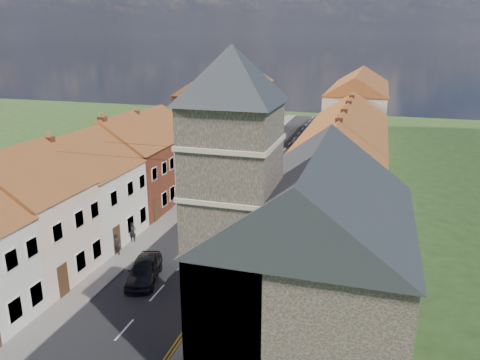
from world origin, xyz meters
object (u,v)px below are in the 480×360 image
Objects in this scene: car_distant at (275,132)px; car_distant_b at (300,140)px; church at (302,243)px; car_near at (144,270)px; car_far at (268,150)px; pedestrian_left_b at (133,232)px; car_mid at (212,204)px; pedestrian_right at (265,210)px; pedestrian_left at (117,244)px; lamppost at (186,174)px.

car_distant_b is (4.70, -4.63, -0.10)m from car_distant.
church reaches higher than car_near.
car_far is 30.24m from pedestrian_left_b.
pedestrian_right is at bearing -4.38° from car_mid.
pedestrian_right is (5.20, 12.29, 0.22)m from car_near.
pedestrian_left is at bearing 66.66° from pedestrian_right.
church is 3.09× the size of car_distant.
car_far is 2.87× the size of pedestrian_right.
car_distant_b is 2.71× the size of pedestrian_left_b.
church reaches higher than car_far.
car_distant_b is at bearing -66.65° from pedestrian_right.
car_distant_b is at bearing 77.84° from pedestrian_left.
car_near is 0.91× the size of car_far.
pedestrian_right is 11.41m from pedestrian_left_b.
car_mid is (-10.96, 17.20, -5.26)m from church.
church is at bearing -94.61° from car_distant.
car_near is 1.21× the size of car_mid.
car_near is 4.51m from pedestrian_left.
car_mid is at bearing 13.28° from lamppost.
car_distant is 3.18× the size of pedestrian_left_b.
church is at bearing -51.70° from lamppost.
church is 3.63× the size of car_distant_b.
car_near is 42.90m from car_distant_b.
car_near is 47.45m from car_distant.
car_distant is at bearing -59.66° from pedestrian_right.
church is 12.61m from car_near.
pedestrian_left is at bearing -97.28° from lamppost.
car_near is at bearing -82.93° from car_far.
pedestrian_left_b is at bearing -110.93° from car_distant.
car_far is at bearing 75.57° from car_near.
car_mid is at bearing -105.67° from car_distant.
pedestrian_left reaches higher than pedestrian_left_b.
church reaches higher than car_distant_b.
pedestrian_left_b is (-1.29, -7.76, -2.65)m from lamppost.
car_far is at bearing 96.34° from car_mid.
car_mid is 0.75× the size of car_far.
pedestrian_right reaches higher than pedestrian_left.
lamppost is 13.29m from car_near.
car_near is at bearing -79.75° from lamppost.
lamppost is 22.55m from car_far.
lamppost reaches higher than car_distant_b.
car_mid is 2.31× the size of pedestrian_left.
car_far is (0.10, 21.73, 0.11)m from car_mid.
car_distant is at bearing 103.75° from church.
car_near is 6.18m from pedestrian_left_b.
lamppost reaches higher than car_far.
car_mid is at bearing 75.99° from car_near.
pedestrian_right reaches higher than car_far.
car_distant_b is 38.34m from pedestrian_left_b.
car_mid is 29.64m from car_distant_b.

